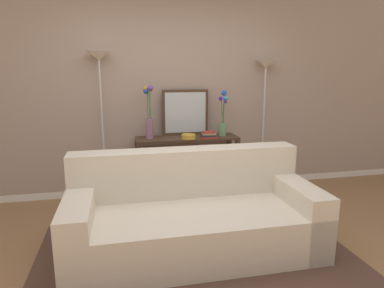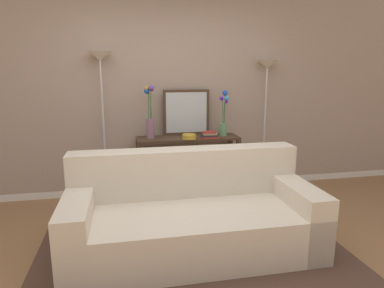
% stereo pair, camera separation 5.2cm
% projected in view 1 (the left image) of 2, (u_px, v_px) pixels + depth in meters
% --- Properties ---
extents(ground_plane, '(16.00, 16.00, 0.02)m').
position_uv_depth(ground_plane, '(198.00, 271.00, 2.80)').
color(ground_plane, '#936B47').
extents(back_wall, '(12.00, 0.15, 2.83)m').
position_uv_depth(back_wall, '(162.00, 86.00, 4.44)').
color(back_wall, white).
rests_on(back_wall, ground).
extents(area_rug, '(2.77, 1.85, 0.01)m').
position_uv_depth(area_rug, '(196.00, 256.00, 3.00)').
color(area_rug, '#51382D').
rests_on(area_rug, ground).
extents(couch, '(2.20, 1.00, 0.88)m').
position_uv_depth(couch, '(192.00, 217.00, 3.09)').
color(couch, beige).
rests_on(couch, ground).
extents(console_table, '(1.30, 0.38, 0.79)m').
position_uv_depth(console_table, '(187.00, 155.00, 4.38)').
color(console_table, '#473323').
rests_on(console_table, ground).
extents(floor_lamp_left, '(0.28, 0.28, 1.84)m').
position_uv_depth(floor_lamp_left, '(100.00, 85.00, 4.07)').
color(floor_lamp_left, silver).
rests_on(floor_lamp_left, ground).
extents(floor_lamp_right, '(0.28, 0.28, 1.75)m').
position_uv_depth(floor_lamp_right, '(265.00, 89.00, 4.54)').
color(floor_lamp_right, silver).
rests_on(floor_lamp_right, ground).
extents(wall_mirror, '(0.61, 0.02, 0.59)m').
position_uv_depth(wall_mirror, '(185.00, 112.00, 4.42)').
color(wall_mirror, '#473323').
rests_on(wall_mirror, console_table).
extents(vase_tall_flowers, '(0.12, 0.11, 0.66)m').
position_uv_depth(vase_tall_flowers, '(149.00, 118.00, 4.21)').
color(vase_tall_flowers, gray).
rests_on(vase_tall_flowers, console_table).
extents(vase_short_flowers, '(0.13, 0.11, 0.58)m').
position_uv_depth(vase_short_flowers, '(223.00, 118.00, 4.39)').
color(vase_short_flowers, '#669E6B').
rests_on(vase_short_flowers, console_table).
extents(fruit_bowl, '(0.18, 0.18, 0.06)m').
position_uv_depth(fruit_bowl, '(189.00, 136.00, 4.21)').
color(fruit_bowl, gold).
rests_on(fruit_bowl, console_table).
extents(book_stack, '(0.21, 0.16, 0.08)m').
position_uv_depth(book_stack, '(209.00, 135.00, 4.27)').
color(book_stack, '#BC3328').
rests_on(book_stack, console_table).
extents(book_row_under_console, '(0.37, 0.17, 0.12)m').
position_uv_depth(book_row_under_console, '(161.00, 193.00, 4.41)').
color(book_row_under_console, '#2D2D33').
rests_on(book_row_under_console, ground).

